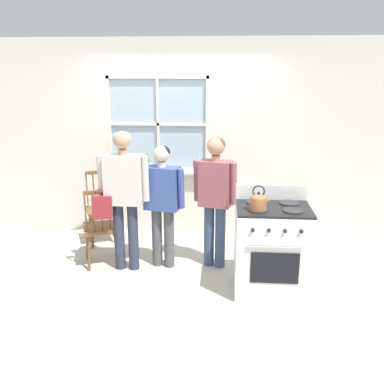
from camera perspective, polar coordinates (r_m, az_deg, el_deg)
The scene contains 11 objects.
ground_plane at distance 5.05m, azimuth -3.11°, elevation -10.81°, with size 16.00×16.00×0.00m, color #B2AD9E.
wall_back at distance 5.98m, azimuth -1.35°, elevation 6.84°, with size 6.40×0.16×2.70m.
chair_by_window at distance 5.23m, azimuth -11.94°, elevation -4.79°, with size 0.53×0.52×0.97m.
chair_near_wall at distance 5.91m, azimuth -11.79°, elevation -2.36°, with size 0.54×0.53×0.97m.
person_elderly_left at distance 4.89m, azimuth -9.04°, elevation 0.45°, with size 0.58×0.22×1.63m.
person_teen_center at distance 4.95m, azimuth -3.99°, elevation -0.53°, with size 0.56×0.29×1.46m.
person_adult_right at distance 4.92m, azimuth 3.12°, elevation 0.17°, with size 0.52×0.30×1.55m.
stove at distance 4.60m, azimuth 10.57°, elevation -7.33°, with size 0.76×0.68×1.08m.
kettle at distance 4.28m, azimuth 8.84°, elevation -1.19°, with size 0.21×0.17×0.25m.
potted_plant at distance 6.02m, azimuth -6.08°, elevation 3.54°, with size 0.13×0.13×0.28m.
handbag at distance 4.90m, azimuth -11.94°, elevation -1.92°, with size 0.24×0.24×0.31m.
Camera 1 is at (0.61, -4.48, 2.26)m, focal length 40.00 mm.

